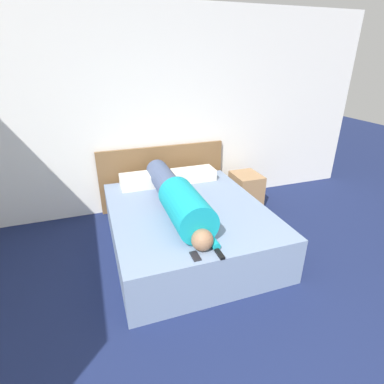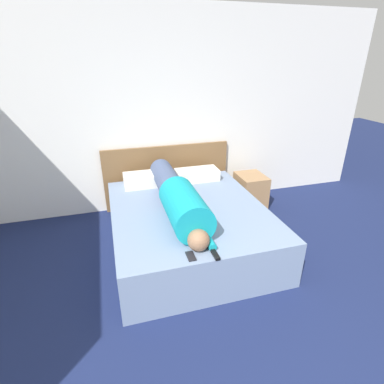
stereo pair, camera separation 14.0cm
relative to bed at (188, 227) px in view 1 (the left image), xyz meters
The scene contains 9 objects.
wall_back 1.58m from the bed, 92.85° to the left, with size 6.28×0.06×2.60m.
bed is the anchor object (origin of this frame).
headboard 1.12m from the bed, 90.00° to the left, with size 1.76×0.04×0.88m.
nightstand 1.33m from the bed, 32.53° to the left, with size 0.37×0.44×0.47m.
person_lying 0.43m from the bed, 158.50° to the right, with size 0.37×1.78×0.37m.
pillow_near_headboard 0.88m from the bed, 113.79° to the left, with size 0.59×0.28×0.16m.
pillow_second 0.88m from the bed, 66.31° to the left, with size 0.56×0.28×0.14m.
tv_remote 0.93m from the bed, 91.24° to the right, with size 0.04×0.15×0.02m.
cell_phone 0.91m from the bed, 104.31° to the right, with size 0.06×0.13×0.01m.
Camera 1 is at (-0.85, -0.60, 1.99)m, focal length 28.00 mm.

